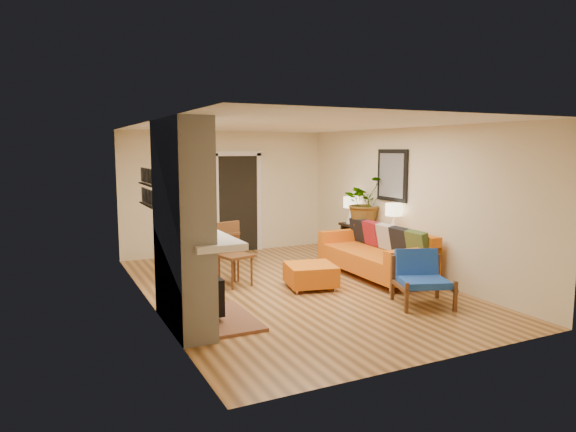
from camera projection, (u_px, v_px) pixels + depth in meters
name	position (u px, v px, depth m)	size (l,w,h in m)	color
room_shell	(263.00, 196.00, 10.74)	(6.50, 6.50, 6.50)	tan
fireplace	(185.00, 229.00, 6.37)	(1.09, 1.68, 2.60)	white
sofa	(378.00, 253.00, 9.09)	(1.03, 2.34, 0.92)	silver
ottoman	(311.00, 274.00, 8.29)	(0.89, 0.89, 0.38)	silver
blue_chair	(421.00, 275.00, 7.42)	(0.94, 0.93, 0.78)	brown
dining_table	(207.00, 240.00, 8.83)	(1.15, 1.98, 1.04)	brown
console_table	(371.00, 236.00, 9.84)	(0.34, 1.85, 0.72)	black
lamp_near	(394.00, 215.00, 9.17)	(0.30, 0.30, 0.54)	white
lamp_far	(351.00, 207.00, 10.43)	(0.30, 0.30, 0.54)	white
houseplant	(365.00, 202.00, 9.94)	(0.89, 0.77, 0.99)	#1E5919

